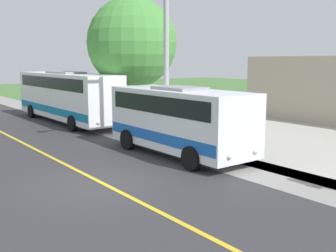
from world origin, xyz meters
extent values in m
plane|color=#477238|center=(0.00, 0.00, 0.00)|extent=(120.00, 120.00, 0.00)
cube|color=#333335|center=(0.00, 0.00, 0.00)|extent=(8.00, 100.00, 0.01)
cube|color=gray|center=(-5.20, 0.00, 0.00)|extent=(2.40, 100.00, 0.01)
cube|color=gold|center=(0.00, 0.00, 0.01)|extent=(0.16, 100.00, 0.00)
cube|color=white|center=(-4.50, -1.60, 1.55)|extent=(2.40, 7.07, 2.41)
cube|color=blue|center=(-4.50, -1.60, 0.90)|extent=(2.44, 6.93, 0.44)
cube|color=black|center=(-4.50, -1.60, 2.21)|extent=(2.44, 6.37, 0.70)
cube|color=gray|center=(-4.50, -1.60, 2.82)|extent=(1.44, 2.12, 0.12)
cylinder|color=black|center=(-5.70, 0.60, 0.45)|extent=(0.25, 0.90, 0.90)
cylinder|color=black|center=(-3.30, 0.60, 0.45)|extent=(0.25, 0.90, 0.90)
cylinder|color=black|center=(-5.70, -3.79, 0.45)|extent=(0.25, 0.90, 0.90)
cylinder|color=black|center=(-3.30, -3.79, 0.45)|extent=(0.25, 0.90, 0.90)
sphere|color=#F2EACC|center=(-5.16, 1.96, 0.70)|extent=(0.20, 0.20, 0.20)
sphere|color=#F2EACC|center=(-3.84, 1.96, 0.70)|extent=(0.20, 0.20, 0.20)
cube|color=white|center=(-4.46, -13.15, 1.74)|extent=(2.32, 11.07, 2.78)
cube|color=#0C72A5|center=(-4.46, -13.15, 0.90)|extent=(2.36, 10.85, 0.44)
cube|color=black|center=(-4.46, -13.15, 2.58)|extent=(2.36, 9.97, 0.70)
cube|color=gray|center=(-4.46, -13.15, 3.19)|extent=(1.39, 3.32, 0.12)
cylinder|color=black|center=(-5.62, -9.72, 0.45)|extent=(0.25, 0.90, 0.90)
cylinder|color=black|center=(-3.30, -9.72, 0.45)|extent=(0.25, 0.90, 0.90)
cylinder|color=black|center=(-5.62, -16.58, 0.45)|extent=(0.25, 0.90, 0.90)
cylinder|color=black|center=(-3.30, -16.58, 0.45)|extent=(0.25, 0.90, 0.90)
sphere|color=#F2EACC|center=(-5.10, -7.59, 0.70)|extent=(0.20, 0.20, 0.20)
sphere|color=#F2EACC|center=(-3.82, -7.59, 0.70)|extent=(0.20, 0.20, 0.20)
cylinder|color=#9E9EA3|center=(-5.00, -3.16, 3.57)|extent=(0.24, 0.24, 7.15)
cylinder|color=#4C3826|center=(-7.40, -9.81, 1.48)|extent=(0.36, 0.36, 2.95)
sphere|color=#478C3D|center=(-7.40, -9.81, 5.00)|extent=(5.47, 5.47, 5.47)
camera|label=1|loc=(5.87, 11.28, 3.93)|focal=42.82mm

